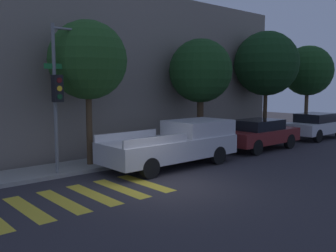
{
  "coord_description": "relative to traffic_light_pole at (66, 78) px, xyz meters",
  "views": [
    {
      "loc": [
        -7.47,
        -8.58,
        3.18
      ],
      "look_at": [
        1.9,
        2.1,
        1.6
      ],
      "focal_mm": 40.0,
      "sensor_mm": 36.0,
      "label": 1
    }
  ],
  "objects": [
    {
      "name": "tree_behind_truck",
      "position": [
        17.4,
        0.63,
        0.65
      ],
      "size": [
        3.27,
        3.27,
        5.72
      ],
      "color": "brown",
      "rests_on": "ground"
    },
    {
      "name": "ground_plane",
      "position": [
        1.61,
        -3.37,
        -3.42
      ],
      "size": [
        60.0,
        60.0,
        0.0
      ],
      "primitive_type": "plane",
      "color": "#2D2B30"
    },
    {
      "name": "tree_near_corner",
      "position": [
        1.2,
        0.63,
        0.65
      ],
      "size": [
        2.95,
        2.95,
        5.56
      ],
      "color": "#4C3823",
      "rests_on": "ground"
    },
    {
      "name": "crosswalk",
      "position": [
        -1.01,
        -2.57,
        -3.42
      ],
      "size": [
        5.21,
        2.6,
        0.0
      ],
      "color": "gold",
      "rests_on": "ground"
    },
    {
      "name": "tree_midblock",
      "position": [
        7.27,
        0.63,
        0.4
      ],
      "size": [
        3.05,
        3.05,
        5.36
      ],
      "color": "#42301E",
      "rests_on": "ground"
    },
    {
      "name": "traffic_light_pole",
      "position": [
        0.0,
        0.0,
        0.0
      ],
      "size": [
        2.15,
        0.56,
        5.21
      ],
      "color": "slate",
      "rests_on": "ground"
    },
    {
      "name": "sidewalk",
      "position": [
        1.61,
        0.78,
        -3.35
      ],
      "size": [
        26.0,
        1.9,
        0.14
      ],
      "primitive_type": "cube",
      "color": "gray",
      "rests_on": "ground"
    },
    {
      "name": "sedan_middle",
      "position": [
        15.07,
        -1.27,
        -2.62
      ],
      "size": [
        4.27,
        1.85,
        1.5
      ],
      "color": "silver",
      "rests_on": "ground"
    },
    {
      "name": "building_row",
      "position": [
        1.61,
        5.13,
        0.33
      ],
      "size": [
        26.0,
        6.0,
        7.5
      ],
      "primitive_type": "cube",
      "color": "slate",
      "rests_on": "ground"
    },
    {
      "name": "sedan_near_corner",
      "position": [
        9.44,
        -1.27,
        -2.62
      ],
      "size": [
        4.45,
        1.88,
        1.48
      ],
      "color": "maroon",
      "rests_on": "ground"
    },
    {
      "name": "tree_far_end",
      "position": [
        12.69,
        0.63,
        0.95
      ],
      "size": [
        3.68,
        3.68,
        6.22
      ],
      "color": "#42301E",
      "rests_on": "ground"
    },
    {
      "name": "pickup_truck",
      "position": [
        3.97,
        -1.27,
        -2.53
      ],
      "size": [
        5.62,
        2.08,
        1.72
      ],
      "color": "#BCBCC1",
      "rests_on": "ground"
    }
  ]
}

